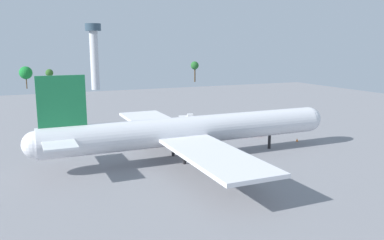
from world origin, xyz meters
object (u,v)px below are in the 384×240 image
Objects in this scene: control_tower at (94,51)px; fuel_truck at (187,117)px; cargo_airplane at (190,131)px; safety_cone_nose at (297,140)px; cargo_loader at (256,131)px.

fuel_truck is at bearing -84.37° from control_tower.
safety_cone_nose is at bearing 5.56° from cargo_airplane.
safety_cone_nose is 0.02× the size of control_tower.
cargo_airplane is at bearing -111.87° from fuel_truck.
control_tower reaches higher than cargo_airplane.
control_tower reaches higher than fuel_truck.
cargo_loader is 0.14× the size of control_tower.
safety_cone_nose is 147.47m from control_tower.
cargo_airplane is at bearing -151.93° from cargo_loader.
cargo_loader is (25.75, 13.73, -5.14)m from cargo_airplane.
cargo_airplane is 43.49m from fuel_truck.
control_tower is (-20.17, 132.94, 20.59)m from cargo_loader.
safety_cone_nose is at bearing -67.35° from fuel_truck.
control_tower reaches higher than safety_cone_nose.
cargo_airplane is 13.86× the size of cargo_loader.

